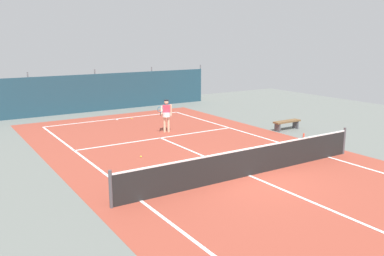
# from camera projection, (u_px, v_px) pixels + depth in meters

# --- Properties ---
(ground_plane) EXTENTS (36.00, 36.00, 0.00)m
(ground_plane) POSITION_uv_depth(u_px,v_px,m) (249.00, 176.00, 13.96)
(ground_plane) COLOR slate
(court_surface) EXTENTS (11.02, 26.60, 0.01)m
(court_surface) POSITION_uv_depth(u_px,v_px,m) (249.00, 176.00, 13.96)
(court_surface) COLOR brown
(court_surface) RESTS_ON ground
(tennis_net) EXTENTS (10.12, 0.10, 1.10)m
(tennis_net) POSITION_uv_depth(u_px,v_px,m) (250.00, 162.00, 13.85)
(tennis_net) COLOR black
(tennis_net) RESTS_ON ground
(back_fence) EXTENTS (16.30, 0.98, 2.70)m
(back_fence) POSITION_uv_depth(u_px,v_px,m) (94.00, 100.00, 26.58)
(back_fence) COLOR #1E3D4C
(back_fence) RESTS_ON ground
(tennis_player) EXTENTS (0.86, 0.62, 1.64)m
(tennis_player) POSITION_uv_depth(u_px,v_px,m) (166.00, 113.00, 20.23)
(tennis_player) COLOR #D8AD8C
(tennis_player) RESTS_ON ground
(tennis_ball_near_player) EXTENTS (0.07, 0.07, 0.07)m
(tennis_ball_near_player) POSITION_uv_depth(u_px,v_px,m) (132.00, 118.00, 23.82)
(tennis_ball_near_player) COLOR #CCDB33
(tennis_ball_near_player) RESTS_ON ground
(tennis_ball_midcourt) EXTENTS (0.07, 0.07, 0.07)m
(tennis_ball_midcourt) POSITION_uv_depth(u_px,v_px,m) (141.00, 157.00, 16.11)
(tennis_ball_midcourt) COLOR #CCDB33
(tennis_ball_midcourt) RESTS_ON ground
(parked_car) EXTENTS (2.21, 4.30, 1.68)m
(parked_car) POSITION_uv_depth(u_px,v_px,m) (60.00, 96.00, 27.34)
(parked_car) COLOR silver
(parked_car) RESTS_ON ground
(courtside_bench) EXTENTS (1.60, 0.40, 0.49)m
(courtside_bench) POSITION_uv_depth(u_px,v_px,m) (287.00, 123.00, 20.85)
(courtside_bench) COLOR brown
(courtside_bench) RESTS_ON ground
(water_bottle) EXTENTS (0.08, 0.08, 0.24)m
(water_bottle) POSITION_uv_depth(u_px,v_px,m) (304.00, 136.00, 19.17)
(water_bottle) COLOR #D84C38
(water_bottle) RESTS_ON ground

